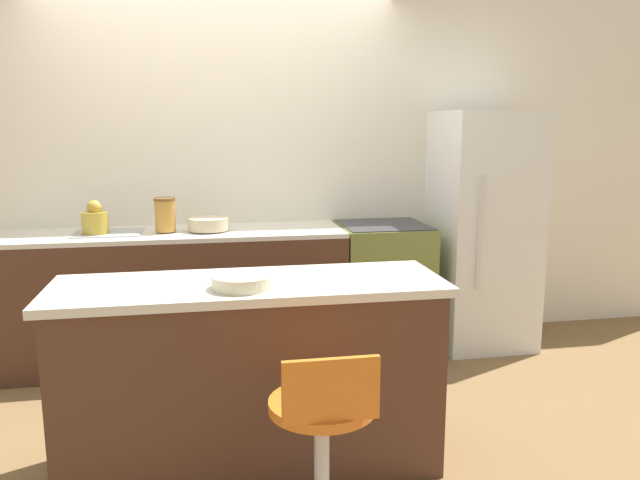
% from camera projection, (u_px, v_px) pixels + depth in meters
% --- Properties ---
extents(ground_plane, '(14.00, 14.00, 0.00)m').
position_uv_depth(ground_plane, '(229.00, 374.00, 4.10)').
color(ground_plane, brown).
extents(wall_back, '(8.00, 0.06, 2.60)m').
position_uv_depth(wall_back, '(220.00, 169.00, 4.50)').
color(wall_back, silver).
rests_on(wall_back, ground_plane).
extents(back_counter, '(2.32, 0.61, 0.92)m').
position_uv_depth(back_counter, '(174.00, 297.00, 4.27)').
color(back_counter, '#4C2D1E').
rests_on(back_counter, ground_plane).
extents(kitchen_island, '(1.79, 0.59, 0.91)m').
position_uv_depth(kitchen_island, '(252.00, 375.00, 2.93)').
color(kitchen_island, '#4C2D1E').
rests_on(kitchen_island, ground_plane).
extents(oven_range, '(0.63, 0.62, 0.92)m').
position_uv_depth(oven_range, '(382.00, 287.00, 4.54)').
color(oven_range, olive).
rests_on(oven_range, ground_plane).
extents(refrigerator, '(0.67, 0.69, 1.72)m').
position_uv_depth(refrigerator, '(482.00, 230.00, 4.57)').
color(refrigerator, silver).
rests_on(refrigerator, ground_plane).
extents(stool_chair, '(0.41, 0.41, 0.82)m').
position_uv_depth(stool_chair, '(323.00, 444.00, 2.39)').
color(stool_chair, '#B7B7BC').
rests_on(stool_chair, ground_plane).
extents(kettle, '(0.17, 0.17, 0.22)m').
position_uv_depth(kettle, '(95.00, 220.00, 4.06)').
color(kettle, '#B29333').
rests_on(kettle, back_counter).
extents(mixing_bowl, '(0.27, 0.27, 0.08)m').
position_uv_depth(mixing_bowl, '(208.00, 224.00, 4.20)').
color(mixing_bowl, '#C1B28E').
rests_on(mixing_bowl, back_counter).
extents(canister_jar, '(0.14, 0.14, 0.22)m').
position_uv_depth(canister_jar, '(165.00, 215.00, 4.13)').
color(canister_jar, '#B77F33').
rests_on(canister_jar, back_counter).
extents(fruit_bowl, '(0.27, 0.27, 0.06)m').
position_uv_depth(fruit_bowl, '(242.00, 282.00, 2.73)').
color(fruit_bowl, beige).
rests_on(fruit_bowl, kitchen_island).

